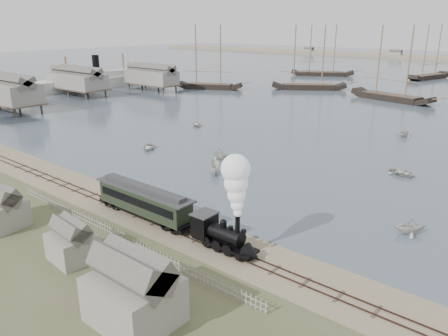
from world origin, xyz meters
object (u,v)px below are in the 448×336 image
Objects in this scene: passenger_coach at (144,200)px; beached_dinghy at (136,201)px; locomotive at (231,211)px; steamship at (97,72)px.

beached_dinghy is at bearing 153.77° from passenger_coach.
locomotive is 16.27m from beached_dinghy.
beached_dinghy is at bearing 173.59° from locomotive.
locomotive is at bearing -112.35° from steamship.
locomotive reaches higher than passenger_coach.
passenger_coach is 105.50m from steamship.
locomotive is at bearing 0.00° from passenger_coach.
passenger_coach is at bearing -94.46° from beached_dinghy.
steamship is at bearing 79.15° from beached_dinghy.
steamship is (-101.20, 56.47, 1.11)m from locomotive.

